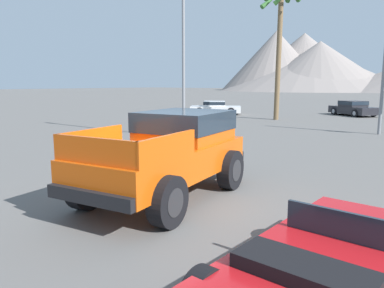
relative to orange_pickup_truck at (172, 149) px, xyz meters
name	(u,v)px	position (x,y,z in m)	size (l,w,h in m)	color
ground_plane	(170,199)	(0.20, -0.27, -1.11)	(320.00, 320.00, 0.00)	#5B5956
orange_pickup_truck	(172,149)	(0.00, 0.00, 0.00)	(2.99, 5.20, 1.95)	#CC4C0C
red_convertible_car	(328,270)	(4.42, -2.11, -0.70)	(2.05, 4.37, 1.01)	#B21419
parked_car_dark	(353,108)	(-3.15, 25.70, -0.50)	(4.35, 3.75, 1.20)	#232328
parked_car_white	(215,108)	(-12.68, 19.65, -0.53)	(4.53, 3.85, 1.12)	white
street_lamp_post	(183,24)	(-5.73, 7.24, 4.19)	(0.90, 0.24, 8.99)	slate
palm_tree_tall	(280,21)	(-6.51, 18.61, 5.78)	(2.97, 2.86, 9.34)	brown
distant_mountain_range	(327,66)	(-41.22, 127.02, 7.34)	(101.25, 70.24, 21.36)	gray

